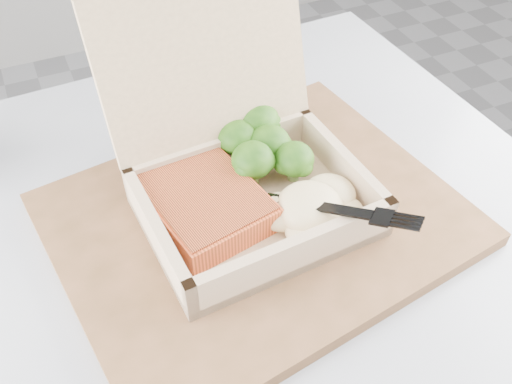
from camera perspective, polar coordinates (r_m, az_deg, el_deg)
name	(u,v)px	position (r m, az deg, el deg)	size (l,w,h in m)	color
cafe_table	(238,366)	(0.67, -1.78, -17.00)	(0.75, 0.75, 0.70)	black
serving_tray	(257,219)	(0.55, 0.10, -2.75)	(0.37, 0.29, 0.02)	brown
takeout_container	(239,160)	(0.53, -1.73, 3.25)	(0.21, 0.22, 0.19)	tan
salmon_fillet	(203,201)	(0.52, -5.36, -0.91)	(0.09, 0.12, 0.03)	orange
broccoli_pile	(269,148)	(0.56, 1.30, 4.40)	(0.11, 0.11, 0.04)	#3F761A
mashed_potatoes	(310,207)	(0.51, 5.39, -1.51)	(0.10, 0.09, 0.03)	beige
plastic_fork	(297,199)	(0.50, 4.17, -0.72)	(0.10, 0.12, 0.03)	black
receipt	(181,118)	(0.68, -7.47, 7.33)	(0.07, 0.13, 0.00)	white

